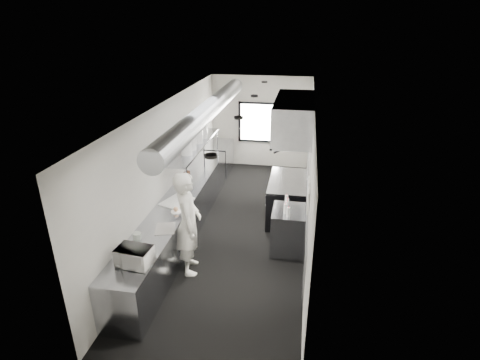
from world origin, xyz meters
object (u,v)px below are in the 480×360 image
at_px(prep_counter, 181,216).
at_px(line_cook, 188,223).
at_px(plate_stack_b, 191,142).
at_px(squeeze_bottle_d, 287,203).
at_px(squeeze_bottle_e, 286,199).
at_px(squeeze_bottle_b, 285,209).
at_px(exhaust_hood, 294,118).
at_px(plate_stack_a, 186,148).
at_px(squeeze_bottle_c, 287,205).
at_px(squeeze_bottle_a, 288,212).
at_px(bottle_station, 288,230).
at_px(cutting_board, 177,201).
at_px(plate_stack_d, 203,130).
at_px(knife_block, 187,177).
at_px(plate_stack_c, 198,136).
at_px(deli_tub_a, 128,248).
at_px(range, 287,199).
at_px(small_plate, 176,212).
at_px(microwave, 134,256).
at_px(pass_shelf, 196,146).
at_px(far_work_table, 219,158).
at_px(deli_tub_b, 137,236).

height_order(prep_counter, line_cook, line_cook).
distance_m(prep_counter, plate_stack_b, 1.72).
height_order(squeeze_bottle_d, squeeze_bottle_e, squeeze_bottle_e).
xyz_separation_m(squeeze_bottle_d, squeeze_bottle_e, (-0.03, 0.14, 0.01)).
bearing_deg(prep_counter, squeeze_bottle_b, -8.70).
height_order(exhaust_hood, prep_counter, exhaust_hood).
distance_m(plate_stack_a, squeeze_bottle_c, 2.59).
bearing_deg(squeeze_bottle_a, bottle_station, 87.60).
relative_size(bottle_station, plate_stack_a, 3.06).
bearing_deg(line_cook, exhaust_hood, -51.41).
height_order(cutting_board, plate_stack_d, plate_stack_d).
relative_size(exhaust_hood, line_cook, 1.13).
height_order(knife_block, plate_stack_c, plate_stack_c).
bearing_deg(deli_tub_a, range, 54.08).
xyz_separation_m(small_plate, plate_stack_d, (-0.16, 2.73, 0.86)).
bearing_deg(line_cook, microwave, 142.97).
height_order(deli_tub_a, plate_stack_c, plate_stack_c).
relative_size(exhaust_hood, plate_stack_b, 6.51).
bearing_deg(cutting_board, range, 33.12).
distance_m(bottle_station, plate_stack_d, 3.51).
height_order(prep_counter, pass_shelf, pass_shelf).
height_order(line_cook, squeeze_bottle_b, line_cook).
distance_m(pass_shelf, squeeze_bottle_a, 3.09).
relative_size(exhaust_hood, squeeze_bottle_a, 11.38).
bearing_deg(range, plate_stack_d, 158.25).
xyz_separation_m(exhaust_hood, squeeze_bottle_b, (-0.02, -1.54, -1.39)).
bearing_deg(small_plate, cutting_board, 106.53).
height_order(prep_counter, small_plate, small_plate).
xyz_separation_m(far_work_table, squeeze_bottle_c, (2.25, -3.87, 0.54)).
height_order(pass_shelf, plate_stack_d, plate_stack_d).
bearing_deg(squeeze_bottle_b, line_cook, -153.78).
xyz_separation_m(bottle_station, microwave, (-2.22, -2.18, 0.60)).
bearing_deg(bottle_station, plate_stack_c, 141.49).
xyz_separation_m(deli_tub_b, squeeze_bottle_a, (2.48, 1.22, 0.04)).
bearing_deg(deli_tub_b, small_plate, 71.85).
distance_m(plate_stack_b, plate_stack_d, 0.95).
bearing_deg(prep_counter, range, 28.74).
relative_size(range, squeeze_bottle_d, 8.88).
height_order(plate_stack_a, squeeze_bottle_b, plate_stack_a).
bearing_deg(squeeze_bottle_b, bottle_station, 62.52).
height_order(pass_shelf, squeeze_bottle_d, pass_shelf).
distance_m(squeeze_bottle_b, squeeze_bottle_e, 0.41).
height_order(bottle_station, line_cook, line_cook).
xyz_separation_m(deli_tub_b, plate_stack_d, (0.17, 3.76, 0.82)).
bearing_deg(pass_shelf, squeeze_bottle_a, -40.13).
bearing_deg(deli_tub_b, plate_stack_a, 86.46).
xyz_separation_m(pass_shelf, squeeze_bottle_b, (2.27, -1.84, -0.54)).
xyz_separation_m(line_cook, cutting_board, (-0.53, 0.95, -0.07)).
xyz_separation_m(deli_tub_a, plate_stack_c, (0.15, 3.72, 0.80)).
relative_size(plate_stack_c, squeeze_bottle_c, 2.09).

